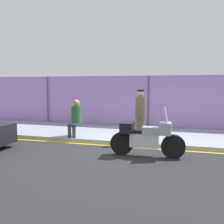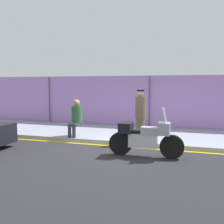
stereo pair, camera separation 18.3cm
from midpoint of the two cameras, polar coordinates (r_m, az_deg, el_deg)
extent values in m
plane|color=#262628|center=(8.12, 3.50, -8.84)|extent=(120.00, 120.00, 0.00)
cube|color=#8E93A3|center=(10.57, 6.95, -4.99)|extent=(38.64, 3.48, 0.14)
cube|color=gold|center=(8.83, 4.71, -7.61)|extent=(38.64, 0.18, 0.01)
cube|color=#AD7FC6|center=(12.21, 8.62, 2.01)|extent=(36.70, 0.08, 2.49)
cylinder|color=#4C4C51|center=(13.91, -13.12, 2.40)|extent=(0.05, 0.05, 2.49)
cylinder|color=#4C4C51|center=(12.11, 8.55, 1.98)|extent=(0.05, 0.05, 2.49)
cylinder|color=black|center=(7.60, 13.58, -7.39)|extent=(0.68, 0.15, 0.68)
cylinder|color=black|center=(7.82, 2.53, -6.86)|extent=(0.68, 0.15, 0.68)
cube|color=silver|center=(7.66, 7.43, -6.15)|extent=(0.82, 0.29, 0.40)
cube|color=#999EA3|center=(7.57, 9.03, -4.07)|extent=(0.53, 0.32, 0.22)
cube|color=black|center=(7.62, 6.79, -4.27)|extent=(0.60, 0.29, 0.10)
cube|color=#999EA3|center=(7.52, 11.97, -3.58)|extent=(0.33, 0.48, 0.34)
cube|color=silver|center=(7.46, 12.04, -0.70)|extent=(0.11, 0.42, 0.42)
cube|color=black|center=(7.69, 3.73, -3.40)|extent=(0.37, 0.51, 0.30)
cylinder|color=brown|center=(9.29, 6.70, -3.67)|extent=(0.30, 0.30, 0.76)
cylinder|color=brown|center=(9.19, 6.76, 1.03)|extent=(0.36, 0.36, 0.76)
sphere|color=tan|center=(9.16, 6.80, 4.10)|extent=(0.22, 0.22, 0.22)
cylinder|color=black|center=(9.16, 6.80, 4.69)|extent=(0.26, 0.26, 0.05)
cylinder|color=#2D3342|center=(9.72, -8.69, -4.22)|extent=(0.13, 0.13, 0.45)
cylinder|color=#2D3342|center=(9.64, -7.74, -4.29)|extent=(0.13, 0.13, 0.45)
cube|color=#2D3342|center=(9.84, -7.67, -2.76)|extent=(0.34, 0.45, 0.10)
cylinder|color=#2D6033|center=(9.99, -7.15, -0.51)|extent=(0.40, 0.40, 0.63)
sphere|color=tan|center=(9.95, -7.18, 2.00)|extent=(0.25, 0.25, 0.25)
camera|label=1|loc=(0.09, -89.46, 0.06)|focal=42.00mm
camera|label=2|loc=(0.09, 90.54, -0.06)|focal=42.00mm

